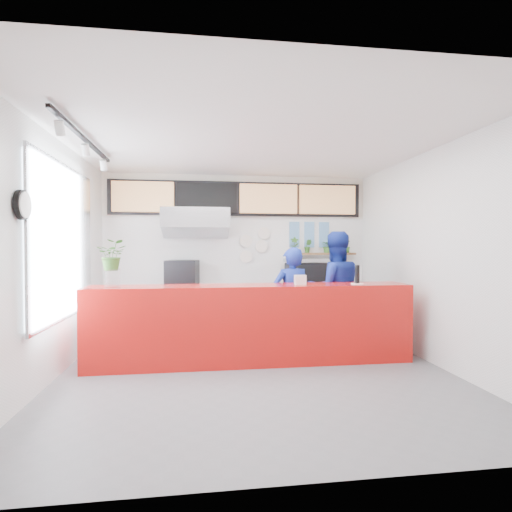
% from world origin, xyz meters
% --- Properties ---
extents(floor, '(5.00, 5.00, 0.00)m').
position_xyz_m(floor, '(0.00, 0.00, 0.00)').
color(floor, slate).
rests_on(floor, ground).
extents(ceiling, '(5.00, 5.00, 0.00)m').
position_xyz_m(ceiling, '(0.00, 0.00, 3.00)').
color(ceiling, silver).
extents(wall_back, '(5.00, 0.00, 5.00)m').
position_xyz_m(wall_back, '(0.00, 2.50, 1.50)').
color(wall_back, white).
rests_on(wall_back, ground).
extents(wall_left, '(0.00, 5.00, 5.00)m').
position_xyz_m(wall_left, '(-2.50, 0.00, 1.50)').
color(wall_left, white).
rests_on(wall_left, ground).
extents(wall_right, '(0.00, 5.00, 5.00)m').
position_xyz_m(wall_right, '(2.50, 0.00, 1.50)').
color(wall_right, white).
rests_on(wall_right, ground).
extents(service_counter, '(4.50, 0.60, 1.10)m').
position_xyz_m(service_counter, '(0.00, 0.40, 0.55)').
color(service_counter, '#B7110D').
rests_on(service_counter, ground).
extents(cream_band, '(5.00, 0.02, 0.80)m').
position_xyz_m(cream_band, '(0.00, 2.49, 2.60)').
color(cream_band, beige).
rests_on(cream_band, wall_back).
extents(prep_bench, '(1.80, 0.60, 0.90)m').
position_xyz_m(prep_bench, '(-0.80, 2.20, 0.45)').
color(prep_bench, '#B2B5BA').
rests_on(prep_bench, ground).
extents(panini_oven, '(0.62, 0.62, 0.49)m').
position_xyz_m(panini_oven, '(-1.04, 2.20, 1.15)').
color(panini_oven, black).
rests_on(panini_oven, prep_bench).
extents(extraction_hood, '(1.20, 0.70, 0.35)m').
position_xyz_m(extraction_hood, '(-0.80, 2.15, 2.15)').
color(extraction_hood, '#B2B5BA').
rests_on(extraction_hood, ceiling).
extents(hood_lip, '(1.20, 0.69, 0.31)m').
position_xyz_m(hood_lip, '(-0.80, 2.15, 1.95)').
color(hood_lip, '#B2B5BA').
rests_on(hood_lip, ceiling).
extents(right_bench, '(1.80, 0.60, 0.90)m').
position_xyz_m(right_bench, '(1.50, 2.20, 0.45)').
color(right_bench, '#B2B5BA').
rests_on(right_bench, ground).
extents(espresso_machine, '(0.79, 0.67, 0.43)m').
position_xyz_m(espresso_machine, '(1.27, 2.20, 1.12)').
color(espresso_machine, black).
rests_on(espresso_machine, right_bench).
extents(espresso_tray, '(0.86, 0.74, 0.07)m').
position_xyz_m(espresso_tray, '(1.27, 2.20, 1.38)').
color(espresso_tray, '#ACAFB3').
rests_on(espresso_tray, espresso_machine).
extents(herb_shelf, '(1.40, 0.18, 0.04)m').
position_xyz_m(herb_shelf, '(1.60, 2.40, 1.50)').
color(herb_shelf, brown).
rests_on(herb_shelf, wall_back).
extents(menu_board_far_left, '(1.10, 0.10, 0.55)m').
position_xyz_m(menu_board_far_left, '(-1.75, 2.38, 2.55)').
color(menu_board_far_left, tan).
rests_on(menu_board_far_left, wall_back).
extents(menu_board_mid_left, '(1.10, 0.10, 0.55)m').
position_xyz_m(menu_board_mid_left, '(-0.59, 2.38, 2.55)').
color(menu_board_mid_left, black).
rests_on(menu_board_mid_left, wall_back).
extents(menu_board_mid_right, '(1.10, 0.10, 0.55)m').
position_xyz_m(menu_board_mid_right, '(0.57, 2.38, 2.55)').
color(menu_board_mid_right, tan).
rests_on(menu_board_mid_right, wall_back).
extents(menu_board_far_right, '(1.10, 0.10, 0.55)m').
position_xyz_m(menu_board_far_right, '(1.73, 2.38, 2.55)').
color(menu_board_far_right, tan).
rests_on(menu_board_far_right, wall_back).
extents(soffit, '(4.80, 0.04, 0.65)m').
position_xyz_m(soffit, '(0.00, 2.46, 2.55)').
color(soffit, black).
rests_on(soffit, wall_back).
extents(window_pane, '(0.04, 2.20, 1.90)m').
position_xyz_m(window_pane, '(-2.47, 0.30, 1.70)').
color(window_pane, silver).
rests_on(window_pane, wall_left).
extents(window_frame, '(0.03, 2.30, 2.00)m').
position_xyz_m(window_frame, '(-2.45, 0.30, 1.70)').
color(window_frame, '#B2B5BA').
rests_on(window_frame, wall_left).
extents(wall_clock_rim, '(0.05, 0.30, 0.30)m').
position_xyz_m(wall_clock_rim, '(-2.46, -0.90, 2.05)').
color(wall_clock_rim, black).
rests_on(wall_clock_rim, wall_left).
extents(wall_clock_face, '(0.02, 0.26, 0.26)m').
position_xyz_m(wall_clock_face, '(-2.43, -0.90, 2.05)').
color(wall_clock_face, white).
rests_on(wall_clock_face, wall_left).
extents(track_rail, '(0.05, 2.40, 0.04)m').
position_xyz_m(track_rail, '(-2.10, 0.00, 2.94)').
color(track_rail, black).
rests_on(track_rail, ceiling).
extents(dec_plate_a, '(0.24, 0.03, 0.24)m').
position_xyz_m(dec_plate_a, '(0.15, 2.47, 1.75)').
color(dec_plate_a, silver).
rests_on(dec_plate_a, wall_back).
extents(dec_plate_b, '(0.24, 0.03, 0.24)m').
position_xyz_m(dec_plate_b, '(0.45, 2.47, 1.65)').
color(dec_plate_b, silver).
rests_on(dec_plate_b, wall_back).
extents(dec_plate_c, '(0.24, 0.03, 0.24)m').
position_xyz_m(dec_plate_c, '(0.15, 2.47, 1.45)').
color(dec_plate_c, silver).
rests_on(dec_plate_c, wall_back).
extents(dec_plate_d, '(0.24, 0.03, 0.24)m').
position_xyz_m(dec_plate_d, '(0.50, 2.47, 1.90)').
color(dec_plate_d, silver).
rests_on(dec_plate_d, wall_back).
extents(photo_frame_a, '(0.20, 0.02, 0.25)m').
position_xyz_m(photo_frame_a, '(1.10, 2.48, 2.00)').
color(photo_frame_a, '#598CBF').
rests_on(photo_frame_a, wall_back).
extents(photo_frame_b, '(0.20, 0.02, 0.25)m').
position_xyz_m(photo_frame_b, '(1.40, 2.48, 2.00)').
color(photo_frame_b, '#598CBF').
rests_on(photo_frame_b, wall_back).
extents(photo_frame_c, '(0.20, 0.02, 0.25)m').
position_xyz_m(photo_frame_c, '(1.70, 2.48, 2.00)').
color(photo_frame_c, '#598CBF').
rests_on(photo_frame_c, wall_back).
extents(photo_frame_d, '(0.20, 0.02, 0.25)m').
position_xyz_m(photo_frame_d, '(1.10, 2.48, 1.75)').
color(photo_frame_d, '#598CBF').
rests_on(photo_frame_d, wall_back).
extents(photo_frame_e, '(0.20, 0.02, 0.25)m').
position_xyz_m(photo_frame_e, '(1.40, 2.48, 1.75)').
color(photo_frame_e, '#598CBF').
rests_on(photo_frame_e, wall_back).
extents(photo_frame_f, '(0.20, 0.02, 0.25)m').
position_xyz_m(photo_frame_f, '(1.70, 2.48, 1.75)').
color(photo_frame_f, '#598CBF').
rests_on(photo_frame_f, wall_back).
extents(staff_center, '(0.64, 0.47, 1.63)m').
position_xyz_m(staff_center, '(0.69, 0.91, 0.81)').
color(staff_center, navy).
rests_on(staff_center, ground).
extents(staff_right, '(0.94, 0.75, 1.88)m').
position_xyz_m(staff_right, '(1.41, 0.97, 0.94)').
color(staff_right, navy).
rests_on(staff_right, ground).
extents(herb_a, '(0.18, 0.13, 0.31)m').
position_xyz_m(herb_a, '(1.09, 2.40, 1.68)').
color(herb_a, '#316222').
rests_on(herb_a, herb_shelf).
extents(herb_b, '(0.18, 0.16, 0.26)m').
position_xyz_m(herb_b, '(1.35, 2.40, 1.65)').
color(herb_b, '#316222').
rests_on(herb_b, herb_shelf).
extents(herb_c, '(0.28, 0.25, 0.28)m').
position_xyz_m(herb_c, '(1.75, 2.40, 1.66)').
color(herb_c, '#316222').
rests_on(herb_c, herb_shelf).
extents(herb_d, '(0.19, 0.18, 0.28)m').
position_xyz_m(herb_d, '(2.12, 2.40, 1.66)').
color(herb_d, '#316222').
rests_on(herb_d, herb_shelf).
extents(glass_vase, '(0.26, 0.26, 0.24)m').
position_xyz_m(glass_vase, '(-1.86, 0.34, 1.22)').
color(glass_vase, silver).
rests_on(glass_vase, service_counter).
extents(basil_vase, '(0.37, 0.33, 0.41)m').
position_xyz_m(basil_vase, '(-1.86, 0.34, 1.53)').
color(basil_vase, '#316222').
rests_on(basil_vase, glass_vase).
extents(napkin_holder, '(0.16, 0.10, 0.14)m').
position_xyz_m(napkin_holder, '(0.69, 0.37, 1.17)').
color(napkin_holder, silver).
rests_on(napkin_holder, service_counter).
extents(white_plate, '(0.23, 0.23, 0.01)m').
position_xyz_m(white_plate, '(1.51, 0.30, 1.11)').
color(white_plate, silver).
rests_on(white_plate, service_counter).
extents(pepper_mill, '(0.07, 0.07, 0.26)m').
position_xyz_m(pepper_mill, '(1.51, 0.30, 1.25)').
color(pepper_mill, black).
rests_on(pepper_mill, white_plate).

